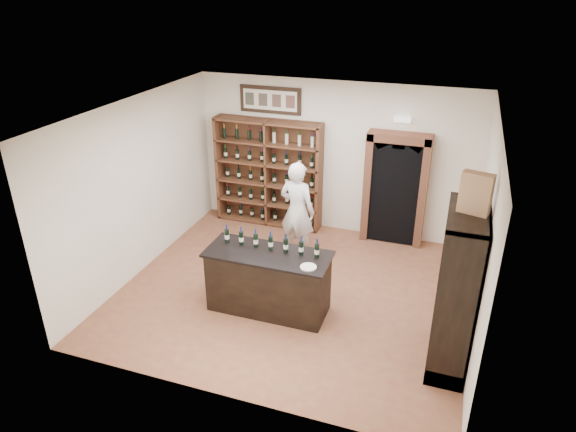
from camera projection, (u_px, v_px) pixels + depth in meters
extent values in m
plane|color=brown|center=(293.00, 291.00, 8.50)|extent=(5.50, 5.50, 0.00)
plane|color=white|center=(294.00, 112.00, 7.22)|extent=(5.50, 5.50, 0.00)
cube|color=white|center=(334.00, 158.00, 10.00)|extent=(5.50, 0.04, 3.00)
cube|color=white|center=(139.00, 187.00, 8.67)|extent=(0.04, 5.00, 3.00)
cube|color=white|center=(483.00, 235.00, 7.05)|extent=(0.04, 5.00, 3.00)
cube|color=brown|center=(271.00, 170.00, 10.52)|extent=(2.20, 0.02, 2.20)
cube|color=brown|center=(220.00, 168.00, 10.68)|extent=(0.06, 0.38, 2.20)
cube|color=brown|center=(319.00, 180.00, 10.06)|extent=(0.06, 0.38, 2.20)
cube|color=brown|center=(268.00, 173.00, 10.37)|extent=(0.04, 0.38, 2.20)
cube|color=brown|center=(269.00, 221.00, 10.82)|extent=(2.18, 0.38, 0.04)
cube|color=brown|center=(269.00, 202.00, 10.64)|extent=(2.18, 0.38, 0.04)
cube|color=brown|center=(268.00, 183.00, 10.46)|extent=(2.18, 0.38, 0.03)
cube|color=brown|center=(268.00, 163.00, 10.28)|extent=(2.18, 0.38, 0.04)
cube|color=brown|center=(268.00, 143.00, 10.10)|extent=(2.18, 0.38, 0.04)
cube|color=brown|center=(267.00, 122.00, 9.92)|extent=(2.18, 0.38, 0.04)
cube|color=black|center=(270.00, 100.00, 9.90)|extent=(1.25, 0.04, 0.52)
cube|color=black|center=(395.00, 190.00, 9.68)|extent=(0.97, 0.29, 2.05)
cube|color=#A96041|center=(368.00, 186.00, 9.81)|extent=(0.14, 0.35, 2.15)
cube|color=#A96041|center=(423.00, 193.00, 9.50)|extent=(0.14, 0.35, 2.15)
cube|color=#A96041|center=(400.00, 138.00, 9.22)|extent=(1.15, 0.35, 0.16)
cube|color=white|center=(403.00, 119.00, 9.18)|extent=(0.30, 0.10, 0.10)
cube|color=black|center=(268.00, 283.00, 7.85)|extent=(1.80, 0.70, 0.94)
cube|color=black|center=(268.00, 254.00, 7.63)|extent=(1.88, 0.78, 0.04)
cylinder|color=black|center=(227.00, 236.00, 7.89)|extent=(0.07, 0.07, 0.21)
cylinder|color=silver|center=(227.00, 237.00, 7.90)|extent=(0.07, 0.07, 0.07)
cylinder|color=navy|center=(226.00, 227.00, 7.83)|extent=(0.03, 0.03, 0.09)
cylinder|color=black|center=(241.00, 238.00, 7.82)|extent=(0.07, 0.07, 0.21)
cylinder|color=silver|center=(241.00, 239.00, 7.83)|extent=(0.07, 0.07, 0.07)
cylinder|color=navy|center=(241.00, 229.00, 7.76)|extent=(0.03, 0.03, 0.09)
cylinder|color=black|center=(256.00, 241.00, 7.75)|extent=(0.07, 0.07, 0.21)
cylinder|color=silver|center=(256.00, 241.00, 7.76)|extent=(0.07, 0.07, 0.07)
cylinder|color=navy|center=(256.00, 232.00, 7.69)|extent=(0.03, 0.03, 0.09)
cylinder|color=black|center=(271.00, 243.00, 7.68)|extent=(0.07, 0.07, 0.21)
cylinder|color=silver|center=(271.00, 244.00, 7.69)|extent=(0.07, 0.07, 0.07)
cylinder|color=navy|center=(271.00, 234.00, 7.62)|extent=(0.03, 0.03, 0.09)
cylinder|color=black|center=(286.00, 246.00, 7.61)|extent=(0.07, 0.07, 0.21)
cylinder|color=silver|center=(286.00, 246.00, 7.62)|extent=(0.07, 0.07, 0.07)
cylinder|color=navy|center=(286.00, 237.00, 7.54)|extent=(0.03, 0.03, 0.09)
cylinder|color=black|center=(301.00, 248.00, 7.54)|extent=(0.07, 0.07, 0.21)
cylinder|color=silver|center=(301.00, 249.00, 7.54)|extent=(0.07, 0.07, 0.07)
cylinder|color=navy|center=(301.00, 239.00, 7.47)|extent=(0.03, 0.03, 0.09)
cylinder|color=black|center=(317.00, 251.00, 7.47)|extent=(0.07, 0.07, 0.21)
cylinder|color=silver|center=(317.00, 252.00, 7.47)|extent=(0.07, 0.07, 0.07)
cylinder|color=navy|center=(317.00, 242.00, 7.40)|extent=(0.03, 0.03, 0.09)
cube|color=black|center=(475.00, 294.00, 6.46)|extent=(0.02, 1.20, 2.20)
cube|color=black|center=(454.00, 317.00, 6.03)|extent=(0.48, 0.04, 2.20)
cube|color=black|center=(458.00, 268.00, 7.03)|extent=(0.48, 0.04, 2.20)
cube|color=black|center=(469.00, 214.00, 6.07)|extent=(0.48, 1.20, 0.04)
cube|color=black|center=(446.00, 352.00, 6.95)|extent=(0.48, 1.20, 0.24)
cube|color=black|center=(448.00, 338.00, 6.85)|extent=(0.48, 1.16, 0.03)
cube|color=black|center=(454.00, 304.00, 6.62)|extent=(0.48, 1.16, 0.03)
cube|color=black|center=(460.00, 267.00, 6.38)|extent=(0.48, 1.16, 0.03)
imported|color=silver|center=(297.00, 211.00, 9.16)|extent=(0.74, 0.55, 1.84)
cylinder|color=silver|center=(308.00, 267.00, 7.23)|extent=(0.23, 0.23, 0.02)
cube|color=tan|center=(476.00, 193.00, 5.95)|extent=(0.38, 0.24, 0.50)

